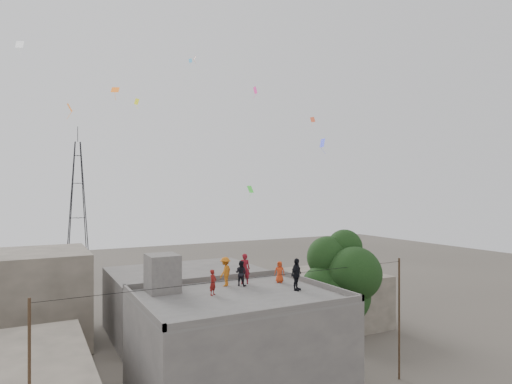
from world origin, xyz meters
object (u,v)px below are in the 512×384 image
Objects in this scene: tree at (342,280)px; person_dark_adult at (296,274)px; transmission_tower at (78,210)px; stair_head_box at (162,273)px; person_red_adult at (244,269)px.

tree reaches higher than person_dark_adult.
stair_head_box is at bearing -88.77° from transmission_tower.
stair_head_box is 4.77m from person_red_adult.
person_red_adult is at bearing -81.62° from transmission_tower.
person_red_adult reaches higher than person_dark_adult.
person_red_adult is at bearing 163.81° from tree.
person_dark_adult is (-4.04, -1.10, 0.87)m from tree.
stair_head_box is 0.22× the size of tree.
transmission_tower is 41.22m from person_dark_adult.
person_red_adult is (-5.81, 1.69, 0.88)m from tree.
stair_head_box is 10.80m from tree.
transmission_tower is (-0.80, 37.40, 1.97)m from stair_head_box.
transmission_tower is at bearing 106.09° from tree.
person_dark_adult is at bearing -25.45° from stair_head_box.
person_red_adult is 3.30m from person_dark_adult.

